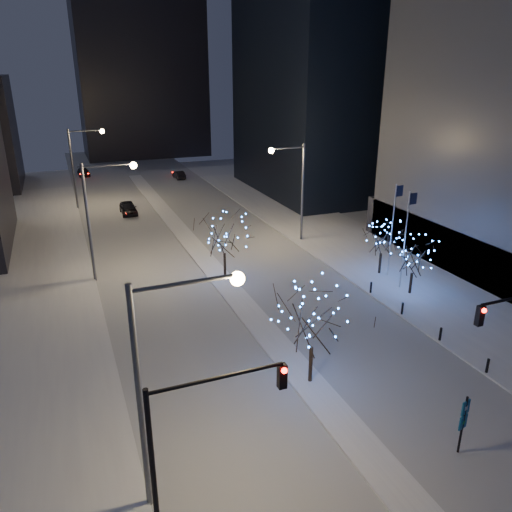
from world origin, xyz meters
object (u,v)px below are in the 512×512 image
street_lamp_east (295,180)px  car_mid (179,175)px  holiday_tree_median_near (313,317)px  street_lamp_w_mid (100,205)px  street_lamp_w_near (165,364)px  holiday_tree_median_far (224,236)px  street_lamp_w_far (80,157)px  car_near (128,208)px  holiday_tree_plaza_far (382,239)px  wayfinding_sign (464,419)px  holiday_tree_plaza_near (414,257)px  traffic_signal_west (194,432)px  car_far (84,172)px

street_lamp_east → car_mid: size_ratio=2.63×
holiday_tree_median_near → street_lamp_w_mid: bearing=114.5°
street_lamp_w_near → holiday_tree_median_far: bearing=66.4°
car_mid → street_lamp_w_far: bearing=38.4°
car_near → street_lamp_w_far: bearing=132.6°
street_lamp_east → holiday_tree_median_far: 11.82m
holiday_tree_plaza_far → wayfinding_sign: (-9.20, -19.61, -1.33)m
street_lamp_w_mid → wayfinding_sign: street_lamp_w_mid is taller
holiday_tree_plaza_near → holiday_tree_median_far: bearing=145.0°
traffic_signal_west → wayfinding_sign: 12.81m
holiday_tree_plaza_near → traffic_signal_west: bearing=-145.5°
car_near → holiday_tree_plaza_near: (17.39, -32.07, 2.39)m
street_lamp_w_near → car_far: bearing=89.1°
holiday_tree_median_near → car_near: bearing=96.4°
street_lamp_w_near → street_lamp_east: (19.02, 28.00, -0.05)m
street_lamp_w_near → wayfinding_sign: bearing=-10.5°
traffic_signal_west → holiday_tree_plaza_far: traffic_signal_west is taller
wayfinding_sign → street_lamp_w_mid: bearing=100.3°
street_lamp_w_far → holiday_tree_median_near: size_ratio=1.58×
car_mid → holiday_tree_median_far: bearing=79.4°
holiday_tree_plaza_near → wayfinding_sign: holiday_tree_plaza_near is taller
car_mid → holiday_tree_plaza_near: holiday_tree_plaza_near is taller
car_mid → holiday_tree_median_near: (-6.35, -58.23, 3.59)m
traffic_signal_west → car_mid: size_ratio=1.84×
street_lamp_w_near → car_mid: 65.46m
car_near → holiday_tree_plaza_near: 36.56m
street_lamp_w_near → car_near: size_ratio=2.17×
holiday_tree_median_near → holiday_tree_plaza_near: size_ratio=1.36×
traffic_signal_west → holiday_tree_plaza_far: size_ratio=1.50×
car_far → holiday_tree_plaza_far: (21.06, -54.32, 2.61)m
holiday_tree_median_near → holiday_tree_plaza_near: 15.10m
street_lamp_w_far → car_mid: street_lamp_w_far is taller
street_lamp_w_mid → car_mid: (15.42, 38.35, -5.87)m
street_lamp_w_near → holiday_tree_plaza_near: street_lamp_w_near is taller
street_lamp_w_near → car_far: street_lamp_w_near is taller
holiday_tree_median_far → street_lamp_east: bearing=33.6°
car_far → street_lamp_w_far: bearing=-95.5°
street_lamp_w_near → car_mid: bearing=76.3°
holiday_tree_plaza_near → street_lamp_east: bearing=101.2°
street_lamp_east → car_far: (-17.90, 43.52, -5.82)m
street_lamp_w_near → holiday_tree_plaza_near: size_ratio=2.16×
holiday_tree_median_near → wayfinding_sign: holiday_tree_median_near is taller
street_lamp_w_mid → car_far: (1.12, 46.52, -5.87)m
car_far → wayfinding_sign: size_ratio=1.39×
street_lamp_w_near → holiday_tree_median_near: street_lamp_w_near is taller
car_near → holiday_tree_plaza_far: bearing=-57.1°
traffic_signal_west → street_lamp_w_far: bearing=90.5°
car_far → holiday_tree_plaza_far: size_ratio=0.93×
traffic_signal_west → holiday_tree_median_near: traffic_signal_west is taller
street_lamp_w_far → car_near: 8.96m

